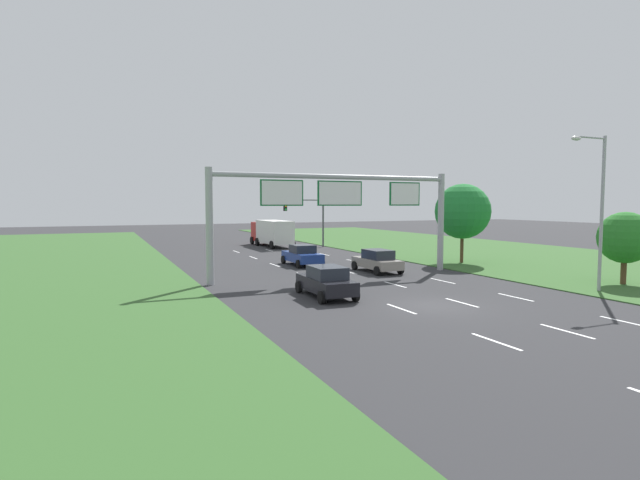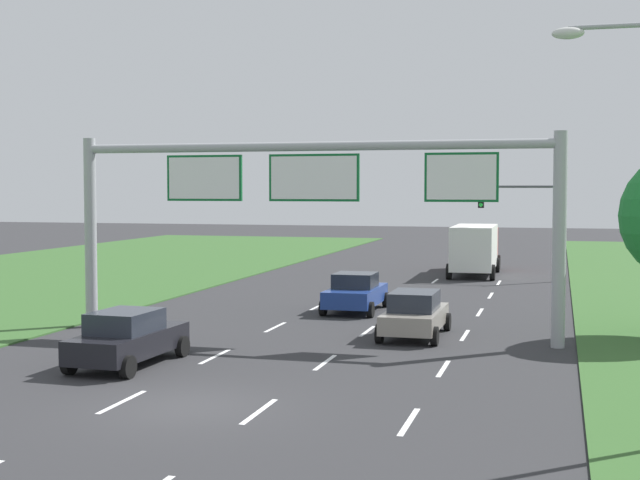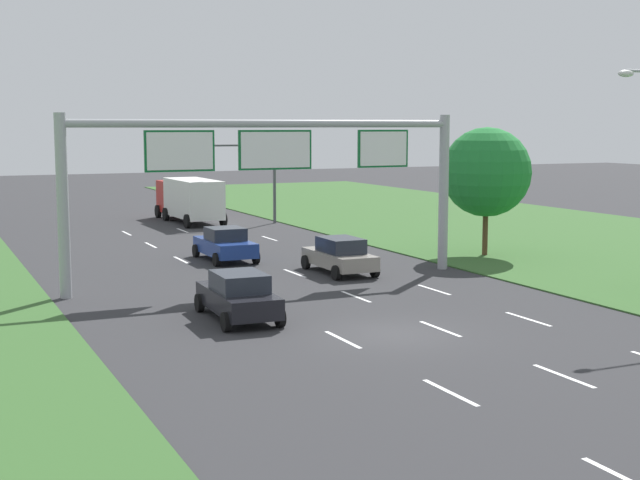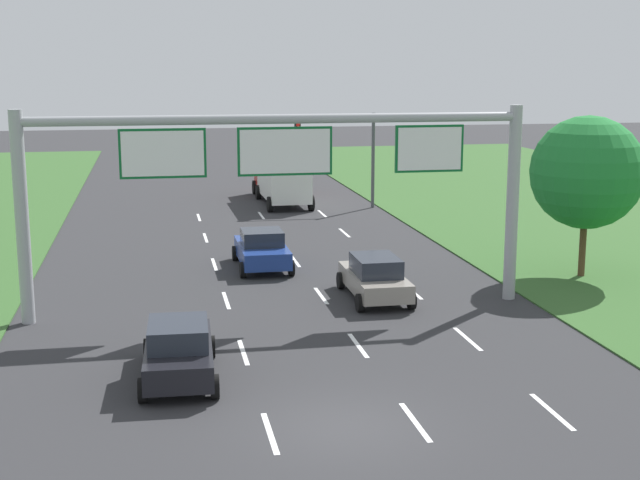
{
  "view_description": "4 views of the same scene",
  "coord_description": "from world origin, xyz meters",
  "px_view_note": "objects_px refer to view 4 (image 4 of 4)",
  "views": [
    {
      "loc": [
        -14.42,
        -19.21,
        4.85
      ],
      "look_at": [
        -0.1,
        12.91,
        2.28
      ],
      "focal_mm": 28.0,
      "sensor_mm": 36.0,
      "label": 1
    },
    {
      "loc": [
        8.4,
        -19.26,
        5.16
      ],
      "look_at": [
        0.13,
        11.44,
        3.31
      ],
      "focal_mm": 50.0,
      "sensor_mm": 36.0,
      "label": 2
    },
    {
      "loc": [
        -13.5,
        -23.94,
        6.5
      ],
      "look_at": [
        1.35,
        8.43,
        1.93
      ],
      "focal_mm": 50.0,
      "sensor_mm": 36.0,
      "label": 3
    },
    {
      "loc": [
        -4.22,
        -19.24,
        8.41
      ],
      "look_at": [
        1.29,
        9.77,
        2.55
      ],
      "focal_mm": 50.0,
      "sensor_mm": 36.0,
      "label": 4
    }
  ],
  "objects_px": {
    "box_truck": "(281,176)",
    "sign_gantry": "(282,169)",
    "car_near_red": "(375,277)",
    "car_mid_lane": "(262,249)",
    "car_lead_silver": "(179,350)",
    "roadside_tree_mid": "(587,172)",
    "traffic_light_mast": "(341,143)"
  },
  "relations": [
    {
      "from": "box_truck",
      "to": "sign_gantry",
      "type": "relative_size",
      "value": 0.49
    },
    {
      "from": "car_near_red",
      "to": "car_mid_lane",
      "type": "relative_size",
      "value": 1.0
    },
    {
      "from": "car_lead_silver",
      "to": "car_mid_lane",
      "type": "bearing_deg",
      "value": 75.57
    },
    {
      "from": "car_near_red",
      "to": "car_mid_lane",
      "type": "distance_m",
      "value": 6.67
    },
    {
      "from": "car_mid_lane",
      "to": "sign_gantry",
      "type": "relative_size",
      "value": 0.25
    },
    {
      "from": "car_mid_lane",
      "to": "sign_gantry",
      "type": "xyz_separation_m",
      "value": [
        -0.1,
        -6.61,
        4.14
      ]
    },
    {
      "from": "box_truck",
      "to": "roadside_tree_mid",
      "type": "xyz_separation_m",
      "value": [
        9.0,
        -21.63,
        2.58
      ]
    },
    {
      "from": "box_truck",
      "to": "sign_gantry",
      "type": "distance_m",
      "value": 24.71
    },
    {
      "from": "car_lead_silver",
      "to": "sign_gantry",
      "type": "height_order",
      "value": "sign_gantry"
    },
    {
      "from": "car_near_red",
      "to": "traffic_light_mast",
      "type": "relative_size",
      "value": 0.78
    },
    {
      "from": "car_near_red",
      "to": "sign_gantry",
      "type": "distance_m",
      "value": 5.49
    },
    {
      "from": "box_truck",
      "to": "sign_gantry",
      "type": "xyz_separation_m",
      "value": [
        -3.47,
        -24.24,
        3.3
      ]
    },
    {
      "from": "traffic_light_mast",
      "to": "car_near_red",
      "type": "bearing_deg",
      "value": -98.6
    },
    {
      "from": "car_near_red",
      "to": "car_lead_silver",
      "type": "bearing_deg",
      "value": -135.21
    },
    {
      "from": "car_mid_lane",
      "to": "roadside_tree_mid",
      "type": "bearing_deg",
      "value": -17.99
    },
    {
      "from": "car_mid_lane",
      "to": "sign_gantry",
      "type": "bearing_deg",
      "value": -90.91
    },
    {
      "from": "car_lead_silver",
      "to": "box_truck",
      "type": "xyz_separation_m",
      "value": [
        7.24,
        30.52,
        0.82
      ]
    },
    {
      "from": "car_near_red",
      "to": "sign_gantry",
      "type": "height_order",
      "value": "sign_gantry"
    },
    {
      "from": "car_lead_silver",
      "to": "car_mid_lane",
      "type": "xyz_separation_m",
      "value": [
        3.87,
        12.89,
        -0.02
      ]
    },
    {
      "from": "box_truck",
      "to": "roadside_tree_mid",
      "type": "distance_m",
      "value": 23.58
    },
    {
      "from": "car_lead_silver",
      "to": "sign_gantry",
      "type": "distance_m",
      "value": 8.4
    },
    {
      "from": "sign_gantry",
      "to": "car_near_red",
      "type": "bearing_deg",
      "value": 13.97
    },
    {
      "from": "sign_gantry",
      "to": "traffic_light_mast",
      "type": "xyz_separation_m",
      "value": [
        6.59,
        21.23,
        -1.07
      ]
    },
    {
      "from": "car_near_red",
      "to": "sign_gantry",
      "type": "xyz_separation_m",
      "value": [
        -3.51,
        -0.87,
        4.13
      ]
    },
    {
      "from": "car_near_red",
      "to": "roadside_tree_mid",
      "type": "xyz_separation_m",
      "value": [
        8.97,
        1.74,
        3.41
      ]
    },
    {
      "from": "car_near_red",
      "to": "car_mid_lane",
      "type": "xyz_separation_m",
      "value": [
        -3.41,
        5.74,
        -0.01
      ]
    },
    {
      "from": "car_lead_silver",
      "to": "traffic_light_mast",
      "type": "relative_size",
      "value": 0.8
    },
    {
      "from": "car_mid_lane",
      "to": "roadside_tree_mid",
      "type": "relative_size",
      "value": 0.68
    },
    {
      "from": "sign_gantry",
      "to": "car_mid_lane",
      "type": "bearing_deg",
      "value": 89.17
    },
    {
      "from": "sign_gantry",
      "to": "traffic_light_mast",
      "type": "height_order",
      "value": "sign_gantry"
    },
    {
      "from": "car_lead_silver",
      "to": "traffic_light_mast",
      "type": "bearing_deg",
      "value": 71.64
    },
    {
      "from": "car_near_red",
      "to": "box_truck",
      "type": "distance_m",
      "value": 23.39
    }
  ]
}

